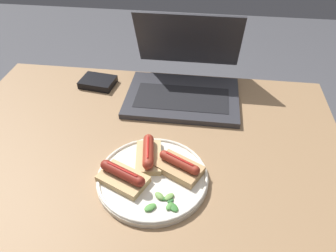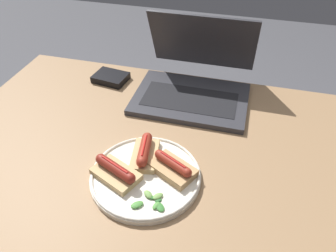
{
  "view_description": "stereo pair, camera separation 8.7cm",
  "coord_description": "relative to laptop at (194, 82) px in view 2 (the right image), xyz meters",
  "views": [
    {
      "loc": [
        0.16,
        -0.65,
        1.38
      ],
      "look_at": [
        0.07,
        0.02,
        0.82
      ],
      "focal_mm": 35.0,
      "sensor_mm": 36.0,
      "label": 1
    },
    {
      "loc": [
        0.24,
        -0.63,
        1.38
      ],
      "look_at": [
        0.07,
        0.02,
        0.82
      ],
      "focal_mm": 35.0,
      "sensor_mm": 36.0,
      "label": 2
    }
  ],
  "objects": [
    {
      "name": "sausage_toast_left",
      "position": [
        0.02,
        -0.38,
        -0.01
      ],
      "size": [
        0.13,
        0.11,
        0.05
      ],
      "rotation": [
        0.0,
        0.0,
        2.66
      ],
      "color": "tan",
      "rests_on": "plate"
    },
    {
      "name": "desk",
      "position": [
        -0.09,
        -0.28,
        -0.15
      ],
      "size": [
        1.12,
        0.78,
        0.76
      ],
      "color": "#93704C",
      "rests_on": "ground_plane"
    },
    {
      "name": "sausage_toast_right",
      "position": [
        -0.06,
        -0.35,
        -0.01
      ],
      "size": [
        0.08,
        0.12,
        0.05
      ],
      "rotation": [
        0.0,
        0.0,
        1.73
      ],
      "color": "tan",
      "rests_on": "plate"
    },
    {
      "name": "plate",
      "position": [
        -0.04,
        -0.4,
        -0.03
      ],
      "size": [
        0.27,
        0.27,
        0.02
      ],
      "color": "silver",
      "rests_on": "desk"
    },
    {
      "name": "laptop",
      "position": [
        0.0,
        0.0,
        0.0
      ],
      "size": [
        0.36,
        0.36,
        0.24
      ],
      "color": "#2D2D33",
      "rests_on": "desk"
    },
    {
      "name": "sausage_toast_middle",
      "position": [
        -0.11,
        -0.43,
        -0.01
      ],
      "size": [
        0.13,
        0.11,
        0.04
      ],
      "rotation": [
        0.0,
        0.0,
        2.72
      ],
      "color": "tan",
      "rests_on": "plate"
    },
    {
      "name": "salad_pile",
      "position": [
        -0.0,
        -0.48,
        -0.03
      ],
      "size": [
        0.08,
        0.07,
        0.01
      ],
      "color": "#4C8E3D",
      "rests_on": "plate"
    },
    {
      "name": "external_drive",
      "position": [
        -0.3,
        0.0,
        -0.03
      ],
      "size": [
        0.12,
        0.1,
        0.02
      ],
      "rotation": [
        0.0,
        0.0,
        -0.14
      ],
      "color": "black",
      "rests_on": "desk"
    }
  ]
}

